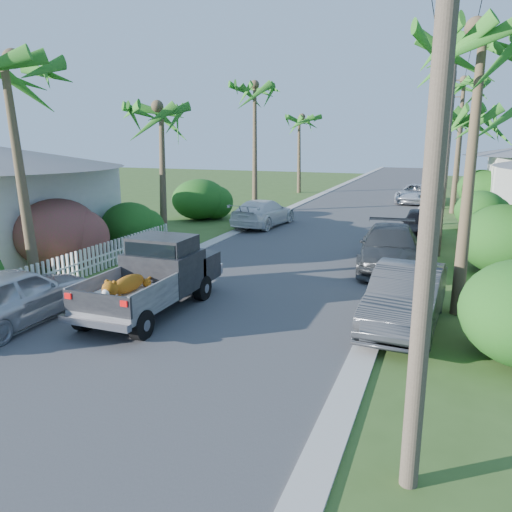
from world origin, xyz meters
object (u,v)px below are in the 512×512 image
at_px(pickup_truck, 159,274).
at_px(utility_pole_a, 435,157).
at_px(parked_car_lf, 263,213).
at_px(palm_r_d, 463,114).
at_px(palm_r_c, 464,82).
at_px(parked_car_rm, 390,248).
at_px(palm_l_a, 8,61).
at_px(palm_l_d, 300,117).
at_px(palm_r_a, 484,30).
at_px(parked_car_rd, 416,194).
at_px(palm_l_c, 255,86).
at_px(parked_car_ln, 14,296).
at_px(parked_car_rf, 420,225).
at_px(utility_pole_d, 450,139).
at_px(palm_l_b, 160,107).
at_px(palm_r_b, 475,109).
at_px(utility_pole_b, 447,143).
at_px(utility_pole_c, 449,140).
at_px(parked_car_rn, 406,298).

bearing_deg(pickup_truck, utility_pole_a, -35.81).
distance_m(parked_car_lf, utility_pole_a, 21.53).
bearing_deg(palm_r_d, palm_r_c, -91.23).
distance_m(palm_r_d, utility_pole_a, 42.06).
relative_size(parked_car_rm, palm_l_a, 0.66).
relative_size(palm_l_d, palm_r_a, 0.89).
relative_size(parked_car_rd, palm_r_c, 0.53).
relative_size(parked_car_rd, palm_l_d, 0.65).
bearing_deg(palm_l_c, parked_car_ln, -86.23).
distance_m(parked_car_rm, palm_r_c, 17.55).
height_order(parked_car_rf, utility_pole_a, utility_pole_a).
bearing_deg(palm_r_c, utility_pole_d, 92.02).
xyz_separation_m(parked_car_rm, palm_r_d, (2.55, 29.79, 5.95)).
xyz_separation_m(palm_r_a, palm_r_c, (-0.10, 20.00, 0.69)).
relative_size(pickup_truck, parked_car_rd, 1.03).
bearing_deg(parked_car_rf, pickup_truck, -117.80).
bearing_deg(palm_l_b, palm_l_a, -86.19).
distance_m(palm_l_b, utility_pole_d, 33.42).
bearing_deg(palm_r_b, utility_pole_b, -116.57).
height_order(parked_car_lf, palm_r_d, palm_r_d).
bearing_deg(palm_l_c, utility_pole_a, -64.20).
distance_m(palm_l_a, utility_pole_b, 15.64).
bearing_deg(palm_r_c, palm_l_c, -161.85).
distance_m(parked_car_rd, palm_l_d, 12.17).
bearing_deg(utility_pole_c, palm_l_a, -115.27).
distance_m(parked_car_rf, palm_l_a, 18.24).
bearing_deg(palm_l_d, parked_car_rm, -66.28).
distance_m(parked_car_rm, utility_pole_a, 12.90).
xyz_separation_m(pickup_truck, parked_car_ln, (-2.84, -2.52, -0.24)).
relative_size(palm_l_c, utility_pole_c, 1.02).
xyz_separation_m(utility_pole_a, utility_pole_d, (0.00, 45.00, 0.00)).
bearing_deg(parked_car_ln, utility_pole_a, 164.63).
height_order(parked_car_rn, utility_pole_a, utility_pole_a).
xyz_separation_m(pickup_truck, parked_car_rn, (6.76, 1.00, -0.23)).
bearing_deg(palm_l_a, palm_r_a, 13.50).
xyz_separation_m(parked_car_rf, palm_l_c, (-10.72, 5.77, 7.18)).
xyz_separation_m(parked_car_rm, palm_r_b, (2.65, 4.79, 5.17)).
xyz_separation_m(parked_car_rf, palm_r_b, (1.88, -1.23, 5.21)).
xyz_separation_m(palm_r_b, utility_pole_c, (-1.00, 13.00, -1.35)).
bearing_deg(parked_car_rm, utility_pole_a, -87.57).
distance_m(palm_l_a, palm_r_b, 17.57).
xyz_separation_m(parked_car_rf, parked_car_rd, (-1.12, 14.16, -0.05)).
bearing_deg(parked_car_lf, parked_car_rn, 129.60).
xyz_separation_m(parked_car_ln, palm_l_a, (-1.60, 2.21, 6.16)).
height_order(palm_r_b, utility_pole_a, utility_pole_a).
bearing_deg(palm_r_b, palm_l_d, 124.59).
distance_m(parked_car_lf, utility_pole_d, 27.77).
bearing_deg(utility_pole_c, palm_r_b, -85.60).
distance_m(parked_car_rn, palm_r_d, 36.21).
relative_size(parked_car_rm, parked_car_rd, 1.08).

